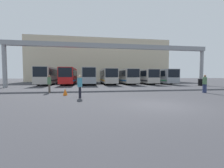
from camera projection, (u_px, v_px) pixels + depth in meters
ground_plane at (160, 105)px, 8.72m from camera, size 200.00×200.00×0.00m
building_backdrop at (100, 61)px, 50.96m from camera, size 43.93×12.00×13.28m
overhead_gantry at (114, 50)px, 24.10m from camera, size 32.68×0.80×6.84m
bus_slot_0 at (49, 75)px, 29.40m from camera, size 2.44×10.73×3.31m
bus_slot_1 at (69, 75)px, 29.77m from camera, size 2.46×10.20×3.21m
bus_slot_2 at (89, 75)px, 30.46m from camera, size 2.46×10.34×3.24m
bus_slot_3 at (108, 76)px, 31.40m from camera, size 2.47×10.94×3.11m
bus_slot_4 at (125, 76)px, 32.54m from camera, size 2.54×11.99×3.07m
bus_slot_5 at (144, 76)px, 32.26m from camera, size 2.44×10.14×3.02m
bus_slot_6 at (159, 76)px, 33.95m from camera, size 2.57×12.29×3.05m
pedestrian_near_right at (205, 83)px, 15.08m from camera, size 0.38×0.38×1.83m
pedestrian_mid_left at (49, 83)px, 15.25m from camera, size 0.38×0.38×1.80m
pedestrian_near_center at (80, 86)px, 11.78m from camera, size 0.37×0.37×1.79m
traffic_cone at (65, 92)px, 13.17m from camera, size 0.41×0.41×0.59m
tire_stack at (201, 82)px, 26.13m from camera, size 1.04×1.04×1.20m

